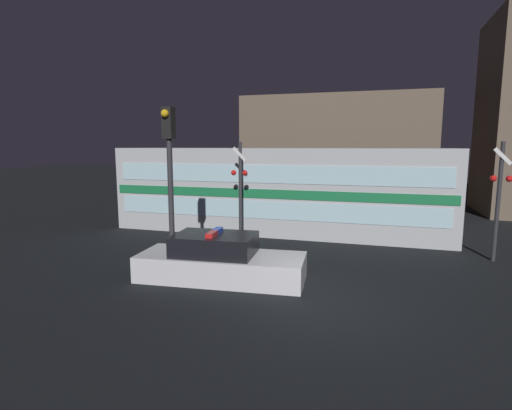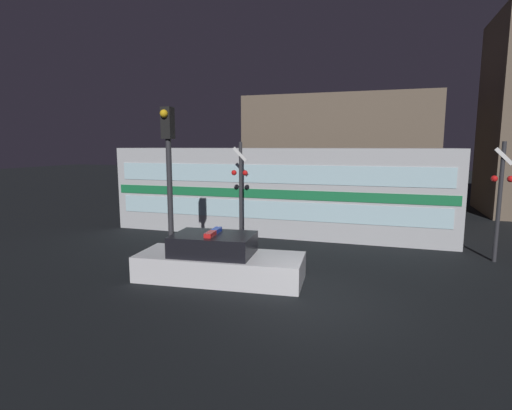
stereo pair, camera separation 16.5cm
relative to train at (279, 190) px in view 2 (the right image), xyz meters
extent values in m
plane|color=black|center=(2.90, -8.09, -1.86)|extent=(120.00, 120.00, 0.00)
cube|color=#B7BABF|center=(0.00, 0.01, 0.00)|extent=(14.56, 3.16, 3.72)
cube|color=#19723F|center=(0.00, -1.58, 0.00)|extent=(14.27, 0.03, 0.37)
cube|color=silver|center=(0.00, -1.58, -0.67)|extent=(13.84, 0.02, 0.74)
cube|color=silver|center=(0.00, -1.58, 0.82)|extent=(13.84, 0.02, 0.74)
cube|color=silver|center=(0.03, -6.99, -1.49)|extent=(4.87, 2.12, 0.74)
cube|color=black|center=(-0.16, -7.00, -0.83)|extent=(2.39, 1.71, 0.58)
cube|color=red|center=(-0.13, -7.26, -0.48)|extent=(0.24, 0.54, 0.12)
cube|color=blue|center=(-0.18, -6.74, -0.48)|extent=(0.24, 0.54, 0.12)
cylinder|color=#2D2D33|center=(8.04, -2.61, 0.12)|extent=(0.13, 0.13, 3.96)
sphere|color=red|center=(7.81, -2.74, 0.91)|extent=(0.21, 0.21, 0.21)
sphere|color=red|center=(8.27, -2.74, 0.91)|extent=(0.21, 0.21, 0.21)
cube|color=white|center=(8.04, -2.70, 1.62)|extent=(0.58, 0.03, 0.58)
cylinder|color=#2D2D33|center=(-0.92, -2.51, 0.12)|extent=(0.13, 0.13, 3.97)
sphere|color=red|center=(-1.15, -2.64, 0.92)|extent=(0.21, 0.21, 0.21)
sphere|color=red|center=(-0.69, -2.64, 0.92)|extent=(0.21, 0.21, 0.21)
cube|color=white|center=(-0.92, -2.60, 1.63)|extent=(0.58, 0.03, 0.58)
cylinder|color=#2D2D33|center=(-1.57, -6.89, 0.14)|extent=(0.16, 0.16, 4.01)
cube|color=black|center=(-1.57, -6.89, 2.60)|extent=(0.30, 0.30, 0.90)
sphere|color=gold|center=(-1.57, -7.09, 2.85)|extent=(0.23, 0.23, 0.23)
cube|color=brown|center=(1.69, 9.67, 1.57)|extent=(11.49, 6.55, 6.85)
camera|label=1|loc=(4.18, -17.29, 1.94)|focal=28.00mm
camera|label=2|loc=(4.34, -17.24, 1.94)|focal=28.00mm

